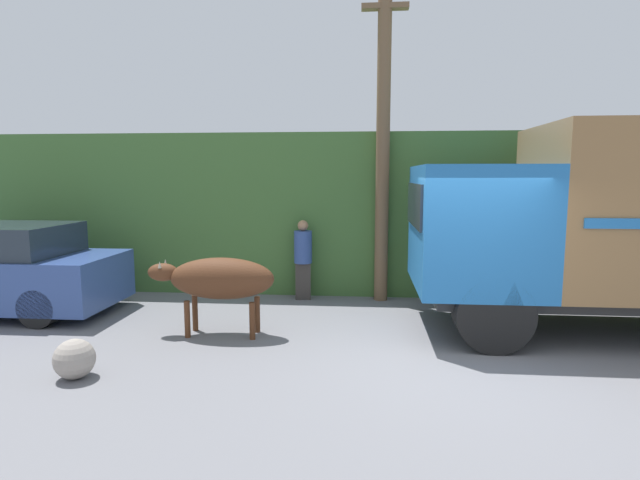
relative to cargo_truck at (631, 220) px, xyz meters
The scene contains 8 objects.
ground_plane 3.71m from the cargo_truck, 152.79° to the right, with size 60.00×60.00×0.00m, color slate.
hillside_embankment 6.22m from the cargo_truck, 117.45° to the left, with size 32.00×6.75×3.41m.
building_backdrop 9.42m from the cargo_truck, 157.79° to the left, with size 5.15×2.70×2.76m.
cargo_truck is the anchor object (origin of this frame).
brown_cow 6.51m from the cargo_truck, behind, with size 2.04×0.66×1.25m.
pedestrian_on_hill 5.76m from the cargo_truck, 161.10° to the left, with size 0.40×0.40×1.63m.
utility_pole 4.51m from the cargo_truck, 153.05° to the left, with size 0.90×0.27×6.50m.
roadside_rock 8.26m from the cargo_truck, 162.44° to the right, with size 0.50×0.50×0.50m.
Camera 1 is at (-1.26, -6.66, 2.53)m, focal length 28.00 mm.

